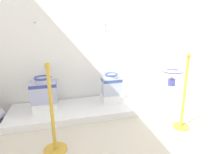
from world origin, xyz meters
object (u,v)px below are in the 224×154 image
at_px(antique_toilet_rightmost, 44,89).
at_px(info_placard_second, 108,27).
at_px(info_placard_third, 164,24).
at_px(plinth_block_pale_glazed, 171,92).
at_px(antique_toilet_pale_glazed, 172,75).
at_px(stanchion_post_near_left, 53,128).
at_px(plinth_block_rightmost, 46,105).
at_px(antique_toilet_tall_cobalt, 111,84).
at_px(stanchion_post_near_right, 183,105).
at_px(info_placard_first, 37,25).
at_px(plinth_block_tall_cobalt, 111,97).

relative_size(antique_toilet_rightmost, info_placard_second, 3.07).
bearing_deg(antique_toilet_rightmost, info_placard_third, 9.81).
relative_size(plinth_block_pale_glazed, antique_toilet_pale_glazed, 1.01).
bearing_deg(stanchion_post_near_left, plinth_block_rightmost, 99.34).
xyz_separation_m(plinth_block_rightmost, stanchion_post_near_left, (0.16, -0.97, 0.13)).
bearing_deg(antique_toilet_rightmost, plinth_block_rightmost, 0.00).
height_order(antique_toilet_rightmost, info_placard_second, info_placard_second).
xyz_separation_m(antique_toilet_tall_cobalt, stanchion_post_near_right, (0.78, -0.98, -0.08)).
relative_size(plinth_block_rightmost, info_placard_third, 3.01).
xyz_separation_m(info_placard_second, stanchion_post_near_right, (0.76, -1.32, -1.06)).
xyz_separation_m(plinth_block_pale_glazed, stanchion_post_near_left, (-2.11, -0.90, 0.10)).
bearing_deg(antique_toilet_tall_cobalt, plinth_block_pale_glazed, -6.78).
bearing_deg(stanchion_post_near_right, stanchion_post_near_left, -178.33).
distance_m(plinth_block_pale_glazed, info_placard_third, 1.35).
distance_m(plinth_block_rightmost, info_placard_first, 1.33).
relative_size(plinth_block_rightmost, antique_toilet_tall_cobalt, 1.04).
bearing_deg(info_placard_second, plinth_block_tall_cobalt, -93.46).
bearing_deg(stanchion_post_near_left, stanchion_post_near_right, 1.67).
bearing_deg(plinth_block_tall_cobalt, stanchion_post_near_left, -133.42).
height_order(antique_toilet_rightmost, stanchion_post_near_left, stanchion_post_near_left).
height_order(antique_toilet_rightmost, stanchion_post_near_right, stanchion_post_near_right).
xyz_separation_m(antique_toilet_rightmost, antique_toilet_pale_glazed, (2.27, -0.07, 0.10)).
xyz_separation_m(antique_toilet_pale_glazed, stanchion_post_near_right, (-0.35, -0.84, -0.20)).
relative_size(antique_toilet_pale_glazed, stanchion_post_near_right, 0.36).
bearing_deg(antique_toilet_tall_cobalt, info_placard_second, 86.54).
xyz_separation_m(plinth_block_rightmost, antique_toilet_rightmost, (-0.00, 0.00, 0.28)).
relative_size(plinth_block_tall_cobalt, antique_toilet_pale_glazed, 0.90).
height_order(antique_toilet_tall_cobalt, antique_toilet_pale_glazed, antique_toilet_pale_glazed).
bearing_deg(stanchion_post_near_right, info_placard_first, 146.06).
distance_m(plinth_block_tall_cobalt, info_placard_second, 1.28).
bearing_deg(antique_toilet_tall_cobalt, plinth_block_rightmost, -176.84).
bearing_deg(plinth_block_rightmost, plinth_block_tall_cobalt, 3.16).
xyz_separation_m(plinth_block_tall_cobalt, antique_toilet_pale_glazed, (1.14, -0.14, 0.38)).
xyz_separation_m(plinth_block_pale_glazed, info_placard_second, (-1.12, 0.47, 1.21)).
height_order(info_placard_second, stanchion_post_near_right, info_placard_second).
distance_m(plinth_block_pale_glazed, info_placard_first, 2.66).
height_order(plinth_block_rightmost, antique_toilet_rightmost, antique_toilet_rightmost).
bearing_deg(antique_toilet_tall_cobalt, plinth_block_tall_cobalt, -135.00).
distance_m(info_placard_first, info_placard_third, 2.34).
relative_size(plinth_block_tall_cobalt, stanchion_post_near_right, 0.32).
distance_m(antique_toilet_tall_cobalt, stanchion_post_near_left, 1.42).
xyz_separation_m(antique_toilet_pale_glazed, stanchion_post_near_left, (-2.11, -0.90, -0.25)).
bearing_deg(stanchion_post_near_right, info_placard_third, 73.48).
bearing_deg(plinth_block_rightmost, antique_toilet_rightmost, 180.00).
height_order(plinth_block_pale_glazed, info_placard_first, info_placard_first).
relative_size(info_placard_third, stanchion_post_near_left, 0.12).
bearing_deg(plinth_block_rightmost, antique_toilet_pale_glazed, -1.83).
bearing_deg(antique_toilet_rightmost, info_placard_first, 95.39).
bearing_deg(antique_toilet_pale_glazed, antique_toilet_tall_cobalt, 173.22).
relative_size(plinth_block_rightmost, plinth_block_tall_cobalt, 1.13).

